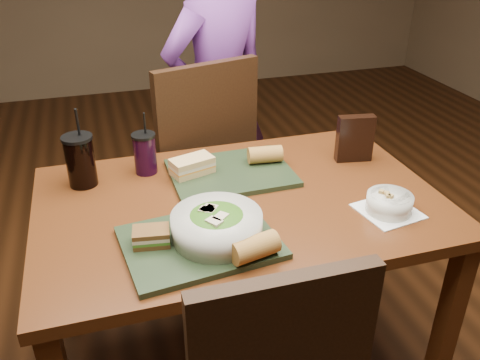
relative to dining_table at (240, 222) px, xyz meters
name	(u,v)px	position (x,y,z in m)	size (l,w,h in m)	color
dining_table	(240,222)	(0.00, 0.00, 0.00)	(1.30, 0.85, 0.75)	#512710
chair_far	(203,160)	(0.02, 0.64, -0.07)	(0.56, 0.57, 1.06)	black
diner	(218,99)	(0.15, 0.86, 0.12)	(0.57, 0.38, 1.57)	#652D7C
tray_near	(200,242)	(-0.18, -0.21, 0.10)	(0.42, 0.32, 0.02)	black
tray_far	(231,173)	(0.02, 0.17, 0.10)	(0.42, 0.32, 0.02)	black
salad_bowl	(217,224)	(-0.13, -0.21, 0.15)	(0.26, 0.26, 0.08)	silver
soup_bowl	(389,203)	(0.42, -0.21, 0.12)	(0.20, 0.20, 0.07)	white
sandwich_near	(151,237)	(-0.31, -0.19, 0.13)	(0.11, 0.08, 0.05)	#593819
sandwich_far	(192,166)	(-0.12, 0.19, 0.14)	(0.16, 0.12, 0.06)	tan
baguette_near	(255,247)	(-0.06, -0.33, 0.14)	(0.06, 0.06, 0.13)	#AD7533
baguette_far	(265,155)	(0.15, 0.20, 0.14)	(0.06, 0.06, 0.12)	#AD7533
cup_cola	(80,160)	(-0.48, 0.25, 0.18)	(0.10, 0.10, 0.28)	black
cup_berry	(145,153)	(-0.27, 0.28, 0.17)	(0.08, 0.08, 0.23)	black
chip_bag	(355,139)	(0.49, 0.15, 0.18)	(0.13, 0.04, 0.17)	black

